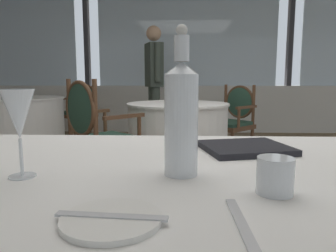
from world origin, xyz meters
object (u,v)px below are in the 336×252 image
at_px(water_tumbler, 275,176).
at_px(diner_person_0, 154,77).
at_px(side_plate, 112,219).
at_px(dining_chair_1_1, 95,130).
at_px(dining_chair_0_1, 81,108).
at_px(water_bottle, 181,116).
at_px(dining_chair_1_0, 233,117).
at_px(menu_book, 245,148).
at_px(wine_glass, 18,116).

distance_m(water_tumbler, diner_person_0, 4.28).
bearing_deg(side_plate, diner_person_0, 93.72).
bearing_deg(dining_chair_1_1, dining_chair_0_1, 64.20).
relative_size(dining_chair_1_1, diner_person_0, 0.56).
distance_m(water_bottle, dining_chair_1_0, 3.15).
bearing_deg(menu_book, dining_chair_1_1, 107.54).
xyz_separation_m(menu_book, dining_chair_1_0, (0.41, 2.79, -0.22)).
bearing_deg(menu_book, water_bottle, -141.43).
xyz_separation_m(dining_chair_1_1, diner_person_0, (0.28, 2.36, 0.43)).
xyz_separation_m(side_plate, dining_chair_1_0, (0.74, 3.34, -0.21)).
bearing_deg(menu_book, water_tumbler, -106.59).
height_order(dining_chair_1_1, diner_person_0, diner_person_0).
xyz_separation_m(side_plate, diner_person_0, (-0.28, 4.38, 0.26)).
relative_size(side_plate, water_tumbler, 2.21).
bearing_deg(dining_chair_0_1, dining_chair_1_1, 54.07).
bearing_deg(dining_chair_0_1, water_bottle, 54.80).
bearing_deg(water_tumbler, dining_chair_1_1, 115.12).
bearing_deg(water_bottle, diner_person_0, 95.58).
xyz_separation_m(wine_glass, diner_person_0, (-0.02, 4.14, 0.12)).
distance_m(dining_chair_1_1, diner_person_0, 2.42).
xyz_separation_m(water_bottle, wine_glass, (-0.39, -0.04, 0.00)).
bearing_deg(side_plate, water_tumbler, 25.37).
xyz_separation_m(dining_chair_1_0, dining_chair_1_1, (-1.31, -1.33, 0.04)).
distance_m(water_tumbler, dining_chair_1_0, 3.23).
xyz_separation_m(water_bottle, dining_chair_1_0, (0.62, 3.07, -0.36)).
relative_size(menu_book, dining_chair_1_1, 0.28).
bearing_deg(dining_chair_0_1, dining_chair_1_0, 97.85).
distance_m(wine_glass, water_tumbler, 0.60).
bearing_deg(diner_person_0, wine_glass, -109.57).
bearing_deg(dining_chair_0_1, diner_person_0, 121.93).
relative_size(water_tumbler, diner_person_0, 0.04).
bearing_deg(water_tumbler, dining_chair_0_1, 112.10).
relative_size(dining_chair_1_0, dining_chair_1_1, 0.93).
bearing_deg(wine_glass, water_bottle, 5.29).
relative_size(dining_chair_0_1, dining_chair_1_1, 0.92).
relative_size(water_bottle, water_tumbler, 4.72).
height_order(side_plate, wine_glass, wine_glass).
bearing_deg(menu_book, side_plate, -134.66).
distance_m(water_bottle, wine_glass, 0.39).
xyz_separation_m(water_tumbler, dining_chair_1_1, (-0.88, 1.87, -0.20)).
distance_m(menu_book, diner_person_0, 3.88).
relative_size(water_bottle, diner_person_0, 0.21).
bearing_deg(menu_book, diner_person_0, 85.19).
bearing_deg(dining_chair_1_0, dining_chair_0_1, -72.01).
relative_size(wine_glass, menu_book, 0.80).
distance_m(water_bottle, dining_chair_0_1, 4.44).
bearing_deg(dining_chair_1_1, water_tumbler, -110.34).
bearing_deg(menu_book, dining_chair_0_1, 100.46).
height_order(dining_chair_0_1, diner_person_0, diner_person_0).
height_order(wine_glass, dining_chair_1_0, wine_glass).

